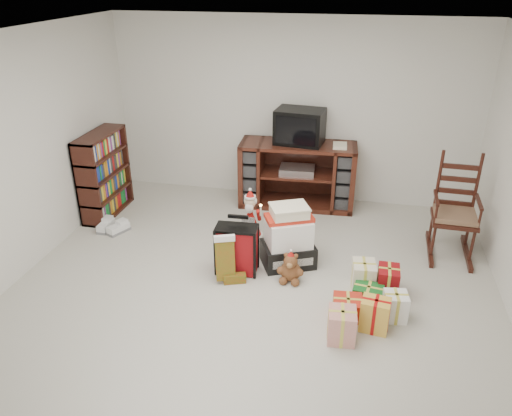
{
  "coord_description": "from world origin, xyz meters",
  "views": [
    {
      "loc": [
        0.95,
        -4.16,
        3.02
      ],
      "look_at": [
        -0.09,
        0.6,
        0.67
      ],
      "focal_mm": 35.0,
      "sensor_mm": 36.0,
      "label": 1
    }
  ],
  "objects_px": {
    "rocking_chair": "(453,219)",
    "gift_cluster": "(369,301)",
    "bookshelf": "(104,176)",
    "teddy_bear": "(291,269)",
    "mrs_claus_figurine": "(250,219)",
    "tv_stand": "(297,175)",
    "gift_pile": "(288,240)",
    "santa_figurine": "(295,236)",
    "crt_television": "(300,127)",
    "red_suitcase": "(237,249)",
    "sneaker_pair": "(112,227)"
  },
  "relations": [
    {
      "from": "bookshelf",
      "to": "mrs_claus_figurine",
      "type": "distance_m",
      "value": 2.08
    },
    {
      "from": "bookshelf",
      "to": "teddy_bear",
      "type": "relative_size",
      "value": 3.42
    },
    {
      "from": "mrs_claus_figurine",
      "to": "crt_television",
      "type": "xyz_separation_m",
      "value": [
        0.42,
        1.1,
        0.88
      ]
    },
    {
      "from": "bookshelf",
      "to": "crt_television",
      "type": "distance_m",
      "value": 2.67
    },
    {
      "from": "tv_stand",
      "to": "red_suitcase",
      "type": "relative_size",
      "value": 2.46
    },
    {
      "from": "tv_stand",
      "to": "rocking_chair",
      "type": "distance_m",
      "value": 2.13
    },
    {
      "from": "tv_stand",
      "to": "crt_television",
      "type": "relative_size",
      "value": 2.39
    },
    {
      "from": "crt_television",
      "to": "santa_figurine",
      "type": "bearing_deg",
      "value": -76.83
    },
    {
      "from": "rocking_chair",
      "to": "sneaker_pair",
      "type": "relative_size",
      "value": 3.26
    },
    {
      "from": "tv_stand",
      "to": "rocking_chair",
      "type": "bearing_deg",
      "value": -27.89
    },
    {
      "from": "gift_pile",
      "to": "santa_figurine",
      "type": "distance_m",
      "value": 0.24
    },
    {
      "from": "bookshelf",
      "to": "teddy_bear",
      "type": "distance_m",
      "value": 2.92
    },
    {
      "from": "tv_stand",
      "to": "gift_cluster",
      "type": "bearing_deg",
      "value": -68.94
    },
    {
      "from": "bookshelf",
      "to": "gift_cluster",
      "type": "relative_size",
      "value": 1.03
    },
    {
      "from": "rocking_chair",
      "to": "teddy_bear",
      "type": "relative_size",
      "value": 3.73
    },
    {
      "from": "rocking_chair",
      "to": "gift_cluster",
      "type": "height_order",
      "value": "rocking_chair"
    },
    {
      "from": "mrs_claus_figurine",
      "to": "santa_figurine",
      "type": "bearing_deg",
      "value": -25.75
    },
    {
      "from": "teddy_bear",
      "to": "sneaker_pair",
      "type": "xyz_separation_m",
      "value": [
        -2.38,
        0.62,
        -0.09
      ]
    },
    {
      "from": "teddy_bear",
      "to": "santa_figurine",
      "type": "xyz_separation_m",
      "value": [
        -0.03,
        0.55,
        0.09
      ]
    },
    {
      "from": "tv_stand",
      "to": "sneaker_pair",
      "type": "relative_size",
      "value": 4.24
    },
    {
      "from": "mrs_claus_figurine",
      "to": "sneaker_pair",
      "type": "distance_m",
      "value": 1.77
    },
    {
      "from": "red_suitcase",
      "to": "gift_cluster",
      "type": "height_order",
      "value": "red_suitcase"
    },
    {
      "from": "teddy_bear",
      "to": "mrs_claus_figurine",
      "type": "distance_m",
      "value": 1.05
    },
    {
      "from": "teddy_bear",
      "to": "santa_figurine",
      "type": "bearing_deg",
      "value": 93.32
    },
    {
      "from": "gift_cluster",
      "to": "red_suitcase",
      "type": "bearing_deg",
      "value": 163.53
    },
    {
      "from": "red_suitcase",
      "to": "gift_cluster",
      "type": "xyz_separation_m",
      "value": [
        1.42,
        -0.42,
        -0.15
      ]
    },
    {
      "from": "santa_figurine",
      "to": "red_suitcase",
      "type": "bearing_deg",
      "value": -138.2
    },
    {
      "from": "tv_stand",
      "to": "gift_pile",
      "type": "relative_size",
      "value": 2.26
    },
    {
      "from": "santa_figurine",
      "to": "crt_television",
      "type": "xyz_separation_m",
      "value": [
        -0.17,
        1.39,
        0.89
      ]
    },
    {
      "from": "teddy_bear",
      "to": "mrs_claus_figurine",
      "type": "relative_size",
      "value": 0.51
    },
    {
      "from": "bookshelf",
      "to": "teddy_bear",
      "type": "bearing_deg",
      "value": -22.38
    },
    {
      "from": "bookshelf",
      "to": "red_suitcase",
      "type": "bearing_deg",
      "value": -26.97
    },
    {
      "from": "bookshelf",
      "to": "gift_cluster",
      "type": "height_order",
      "value": "bookshelf"
    },
    {
      "from": "mrs_claus_figurine",
      "to": "gift_cluster",
      "type": "xyz_separation_m",
      "value": [
        1.45,
        -1.21,
        -0.12
      ]
    },
    {
      "from": "gift_pile",
      "to": "red_suitcase",
      "type": "xyz_separation_m",
      "value": [
        -0.52,
        -0.28,
        -0.03
      ]
    },
    {
      "from": "santa_figurine",
      "to": "bookshelf",
      "type": "bearing_deg",
      "value": 168.21
    },
    {
      "from": "red_suitcase",
      "to": "crt_television",
      "type": "relative_size",
      "value": 0.97
    },
    {
      "from": "tv_stand",
      "to": "santa_figurine",
      "type": "distance_m",
      "value": 1.38
    },
    {
      "from": "bookshelf",
      "to": "crt_television",
      "type": "xyz_separation_m",
      "value": [
        2.47,
        0.84,
        0.58
      ]
    },
    {
      "from": "tv_stand",
      "to": "santa_figurine",
      "type": "relative_size",
      "value": 2.6
    },
    {
      "from": "rocking_chair",
      "to": "gift_pile",
      "type": "bearing_deg",
      "value": -156.79
    },
    {
      "from": "rocking_chair",
      "to": "gift_pile",
      "type": "xyz_separation_m",
      "value": [
        -1.8,
        -0.7,
        -0.11
      ]
    },
    {
      "from": "mrs_claus_figurine",
      "to": "crt_television",
      "type": "distance_m",
      "value": 1.47
    },
    {
      "from": "rocking_chair",
      "to": "santa_figurine",
      "type": "bearing_deg",
      "value": -162.94
    },
    {
      "from": "mrs_claus_figurine",
      "to": "red_suitcase",
      "type": "bearing_deg",
      "value": -87.62
    },
    {
      "from": "teddy_bear",
      "to": "gift_pile",
      "type": "bearing_deg",
      "value": 103.69
    },
    {
      "from": "tv_stand",
      "to": "rocking_chair",
      "type": "xyz_separation_m",
      "value": [
        1.93,
        -0.89,
        -0.03
      ]
    },
    {
      "from": "teddy_bear",
      "to": "gift_cluster",
      "type": "relative_size",
      "value": 0.3
    },
    {
      "from": "bookshelf",
      "to": "gift_pile",
      "type": "distance_m",
      "value": 2.72
    },
    {
      "from": "mrs_claus_figurine",
      "to": "sneaker_pair",
      "type": "height_order",
      "value": "mrs_claus_figurine"
    }
  ]
}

